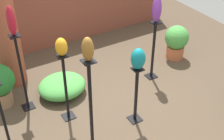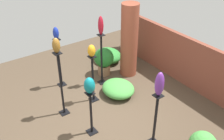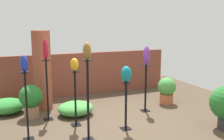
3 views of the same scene
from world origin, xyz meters
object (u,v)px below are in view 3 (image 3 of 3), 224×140
Objects in this scene: pedestal_ruby at (47,93)px; pedestal_bronze at (88,104)px; art_vase_ruby at (45,49)px; art_vase_teal at (126,74)px; pedestal_violet at (146,90)px; art_vase_violet at (146,56)px; art_vase_bronze at (87,51)px; art_vase_amber at (74,65)px; pedestal_cobalt at (27,109)px; brick_pillar at (42,70)px; pedestal_amber at (75,101)px; art_vase_cobalt at (24,64)px; potted_plant_mid_left at (167,89)px; pedestal_teal at (126,108)px; potted_plant_back_center at (31,99)px.

pedestal_ruby is 1.49m from pedestal_bronze.
pedestal_ruby is 2.97× the size of art_vase_ruby.
pedestal_bronze is 4.58× the size of art_vase_teal.
art_vase_violet is (0.00, 0.00, 0.88)m from pedestal_violet.
pedestal_violet is 3.66× the size of art_vase_bronze.
pedestal_violet is 4.15× the size of art_vase_amber.
pedestal_violet is 3.47× the size of art_vase_teal.
art_vase_ruby is at bearing 171.77° from art_vase_violet.
pedestal_cobalt is 2.05m from art_vase_teal.
art_vase_ruby is at bearing -91.59° from brick_pillar.
pedestal_cobalt reaches higher than pedestal_amber.
art_vase_cobalt is 0.42× the size of potted_plant_mid_left.
pedestal_teal is 1.97m from pedestal_cobalt.
art_vase_bronze is (0.00, 0.00, 0.99)m from pedestal_bronze.
art_vase_ruby reaches higher than pedestal_ruby.
brick_pillar is 2.00× the size of pedestal_teal.
art_vase_teal is 0.43× the size of potted_plant_back_center.
pedestal_bronze reaches higher than pedestal_violet.
pedestal_amber is 2.56× the size of art_vase_ruby.
art_vase_ruby reaches higher than potted_plant_mid_left.
pedestal_amber is (0.50, -0.58, -0.10)m from pedestal_ruby.
art_vase_amber is at bearing 19.03° from art_vase_cobalt.
art_vase_ruby is at bearing 131.11° from pedestal_amber.
pedestal_violet is (1.87, 0.23, -0.01)m from pedestal_amber.
pedestal_bronze is at bearing -167.25° from art_vase_teal.
potted_plant_mid_left is at bearing 13.68° from pedestal_cobalt.
pedestal_cobalt is 1.60m from art_vase_bronze.
art_vase_bronze reaches higher than potted_plant_back_center.
pedestal_violet is 2.79m from potted_plant_back_center.
art_vase_teal is (0.88, 0.20, 0.46)m from pedestal_bronze.
pedestal_teal is 0.86× the size of pedestal_violet.
pedestal_violet is at bearing 41.52° from art_vase_teal.
art_vase_violet is 0.61× the size of potted_plant_back_center.
pedestal_amber is 2.51× the size of art_vase_violet.
art_vase_cobalt is (-1.03, -0.36, 0.14)m from art_vase_amber.
potted_plant_mid_left is (3.23, -0.02, -1.23)m from art_vase_ruby.
potted_plant_back_center reaches higher than potted_plant_mid_left.
art_vase_bronze reaches higher than pedestal_bronze.
brick_pillar is 2.57× the size of potted_plant_back_center.
pedestal_bronze reaches higher than potted_plant_back_center.
art_vase_teal is 1.05m from art_vase_bronze.
pedestal_ruby reaches higher than potted_plant_mid_left.
art_vase_violet is at bearing 41.52° from pedestal_teal.
brick_pillar is at bearing 152.66° from art_vase_violet.
art_vase_bronze reaches higher than art_vase_amber.
art_vase_ruby is 1.66× the size of art_vase_amber.
art_vase_cobalt is 4.02m from potted_plant_mid_left.
pedestal_ruby is 4.13× the size of art_vase_teal.
brick_pillar is 7.15× the size of art_vase_amber.
pedestal_bronze is 1.75m from art_vase_ruby.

